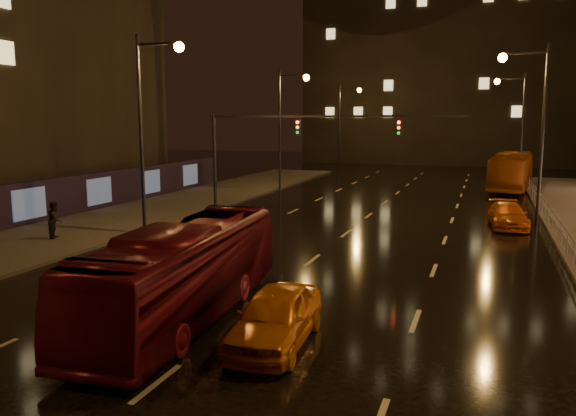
{
  "coord_description": "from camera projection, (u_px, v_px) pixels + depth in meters",
  "views": [
    {
      "loc": [
        6.72,
        -12.17,
        5.82
      ],
      "look_at": [
        -0.41,
        8.02,
        2.5
      ],
      "focal_mm": 35.0,
      "sensor_mm": 36.0,
      "label": 1
    }
  ],
  "objects": [
    {
      "name": "building_distant",
      "position": [
        472.0,
        32.0,
        77.45
      ],
      "size": [
        44.0,
        16.0,
        36.0
      ],
      "primitive_type": "cube",
      "color": "black",
      "rests_on": "ground"
    },
    {
      "name": "railing_right",
      "position": [
        557.0,
        222.0,
        27.72
      ],
      "size": [
        0.05,
        56.0,
        1.0
      ],
      "color": "#99999E",
      "rests_on": "sidewalk_right"
    },
    {
      "name": "bus_curb",
      "position": [
        511.0,
        171.0,
        47.82
      ],
      "size": [
        4.07,
        11.64,
        3.17
      ],
      "primitive_type": "imported",
      "rotation": [
        0.0,
        0.0,
        -0.13
      ],
      "color": "#8D3F0E",
      "rests_on": "ground"
    },
    {
      "name": "sidewalk_left",
      "position": [
        117.0,
        220.0,
        32.85
      ],
      "size": [
        7.0,
        70.0,
        0.15
      ],
      "primitive_type": "cube",
      "color": "#38332D",
      "rests_on": "ground"
    },
    {
      "name": "traffic_signal",
      "position": [
        281.0,
        139.0,
        34.01
      ],
      "size": [
        15.31,
        0.32,
        6.2
      ],
      "color": "black",
      "rests_on": "ground"
    },
    {
      "name": "hoarding_left",
      "position": [
        27.0,
        204.0,
        31.09
      ],
      "size": [
        0.3,
        46.0,
        2.5
      ],
      "primitive_type": "cube",
      "color": "black",
      "rests_on": "ground"
    },
    {
      "name": "bus_red",
      "position": [
        185.0,
        272.0,
        16.58
      ],
      "size": [
        3.19,
        10.36,
        2.84
      ],
      "primitive_type": "imported",
      "rotation": [
        0.0,
        0.0,
        0.08
      ],
      "color": "#590C17",
      "rests_on": "ground"
    },
    {
      "name": "pedestrian_b",
      "position": [
        55.0,
        220.0,
        27.34
      ],
      "size": [
        0.99,
        1.09,
        1.82
      ],
      "primitive_type": "imported",
      "rotation": [
        0.0,
        0.0,
        1.99
      ],
      "color": "black",
      "rests_on": "sidewalk_left"
    },
    {
      "name": "taxi_far",
      "position": [
        507.0,
        215.0,
        31.02
      ],
      "size": [
        2.3,
        4.74,
        1.33
      ],
      "primitive_type": "imported",
      "rotation": [
        0.0,
        0.0,
        0.1
      ],
      "color": "#C55712",
      "rests_on": "ground"
    },
    {
      "name": "taxi_near",
      "position": [
        276.0,
        317.0,
        14.69
      ],
      "size": [
        2.05,
        4.5,
        1.5
      ],
      "primitive_type": "imported",
      "rotation": [
        0.0,
        0.0,
        0.06
      ],
      "color": "orange",
      "rests_on": "ground"
    },
    {
      "name": "ground",
      "position": [
        362.0,
        221.0,
        33.08
      ],
      "size": [
        140.0,
        140.0,
        0.0
      ],
      "primitive_type": "plane",
      "color": "black",
      "rests_on": "ground"
    }
  ]
}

